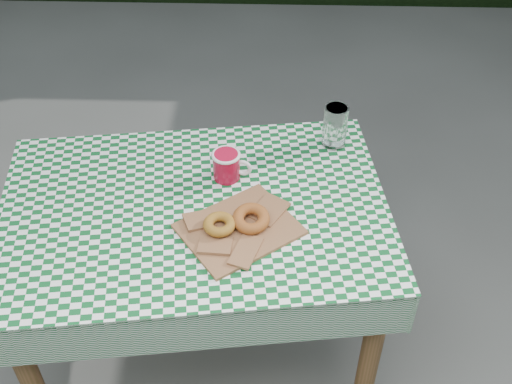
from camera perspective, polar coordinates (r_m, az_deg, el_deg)
ground at (r=2.41m, az=-9.05°, el=-15.43°), size 60.00×60.00×0.00m
table at (r=2.12m, az=-4.84°, el=-8.86°), size 1.17×0.86×0.75m
tablecloth at (r=1.84m, az=-5.51°, el=-1.50°), size 1.19×0.88×0.01m
paper_bag at (r=1.76m, az=-1.49°, el=-3.23°), size 0.38×0.37×0.02m
bagel_front at (r=1.75m, az=-3.24°, el=-2.87°), size 0.12×0.12×0.03m
bagel_back at (r=1.76m, az=-0.44°, el=-2.36°), size 0.11×0.11×0.03m
coffee_mug at (r=1.90m, az=-2.63°, el=2.35°), size 0.18×0.18×0.09m
drinking_glass at (r=2.03m, az=6.99°, el=5.81°), size 0.09×0.09×0.14m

